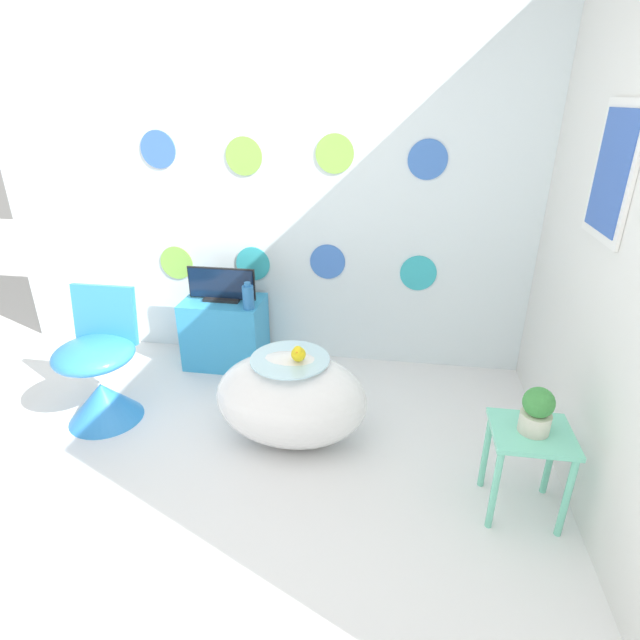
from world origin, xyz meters
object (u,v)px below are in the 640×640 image
potted_plant_left (537,411)px  chair (100,378)px  vase (248,297)px  tv (222,286)px  bathtub (291,399)px

potted_plant_left → chair: bearing=170.8°
vase → potted_plant_left: (1.65, -1.07, -0.02)m
chair → tv: (0.52, 0.80, 0.33)m
vase → potted_plant_left: size_ratio=0.86×
potted_plant_left → tv: bearing=147.6°
tv → potted_plant_left: tv is taller
bathtub → potted_plant_left: potted_plant_left is taller
chair → tv: size_ratio=1.67×
tv → potted_plant_left: 2.23m
tv → potted_plant_left: bearing=-32.4°
chair → bathtub: bearing=-1.9°
chair → potted_plant_left: (2.40, -0.39, 0.29)m
tv → vase: (0.23, -0.12, -0.02)m
tv → potted_plant_left: size_ratio=2.20×
bathtub → tv: 1.13m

